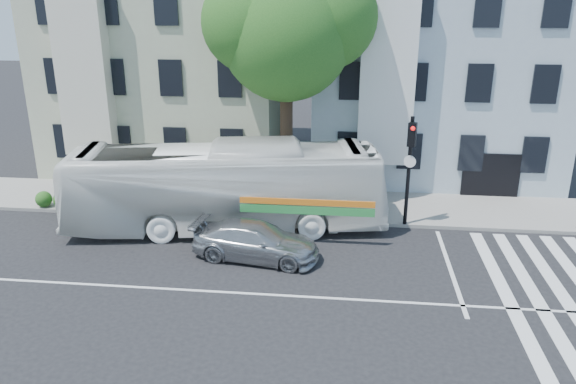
# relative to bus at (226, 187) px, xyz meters

# --- Properties ---
(ground) EXTENTS (120.00, 120.00, 0.00)m
(ground) POSITION_rel_bus_xyz_m (2.08, -5.20, -1.78)
(ground) COLOR black
(ground) RESTS_ON ground
(sidewalk_far) EXTENTS (80.00, 4.00, 0.15)m
(sidewalk_far) POSITION_rel_bus_xyz_m (2.08, 2.80, -1.70)
(sidewalk_far) COLOR gray
(sidewalk_far) RESTS_ON ground
(building_left) EXTENTS (12.00, 10.00, 11.00)m
(building_left) POSITION_rel_bus_xyz_m (-4.92, 9.80, 3.72)
(building_left) COLOR #AEAF93
(building_left) RESTS_ON ground
(building_right) EXTENTS (12.00, 10.00, 11.00)m
(building_right) POSITION_rel_bus_xyz_m (9.08, 9.80, 3.72)
(building_right) COLOR #A3B4C2
(building_right) RESTS_ON ground
(street_tree) EXTENTS (7.30, 5.90, 11.10)m
(street_tree) POSITION_rel_bus_xyz_m (2.14, 3.54, 6.05)
(street_tree) COLOR #2D2116
(street_tree) RESTS_ON ground
(bus) EXTENTS (5.05, 13.09, 3.56)m
(bus) POSITION_rel_bus_xyz_m (0.00, 0.00, 0.00)
(bus) COLOR white
(bus) RESTS_ON ground
(sedan) EXTENTS (2.56, 4.87, 1.35)m
(sedan) POSITION_rel_bus_xyz_m (1.64, -2.60, -1.11)
(sedan) COLOR #AEB1B5
(sedan) RESTS_ON ground
(hedge) EXTENTS (8.48, 2.67, 0.70)m
(hedge) POSITION_rel_bus_xyz_m (-4.29, 1.10, -1.28)
(hedge) COLOR #236821
(hedge) RESTS_ON sidewalk_far
(traffic_signal) EXTENTS (0.47, 0.55, 4.66)m
(traffic_signal) POSITION_rel_bus_xyz_m (7.29, 0.77, 1.23)
(traffic_signal) COLOR black
(traffic_signal) RESTS_ON ground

